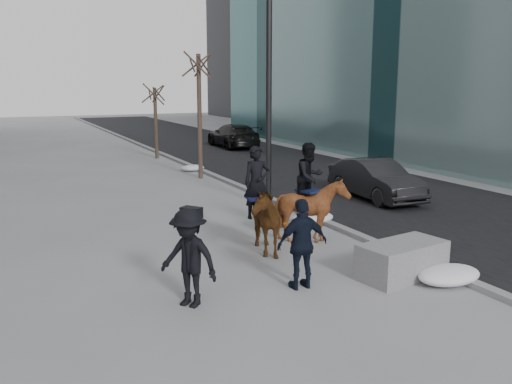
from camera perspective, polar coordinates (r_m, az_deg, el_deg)
name	(u,v)px	position (r m, az deg, el deg)	size (l,w,h in m)	color
ground	(281,273)	(11.37, 2.64, -8.52)	(120.00, 120.00, 0.00)	gray
road	(315,176)	(23.18, 6.25, 1.72)	(8.00, 90.00, 0.01)	black
curb	(229,182)	(21.37, -2.91, 1.10)	(0.25, 90.00, 0.12)	gray
planter	(402,260)	(11.40, 15.12, -6.94)	(1.82, 0.91, 0.73)	gray
car_near	(375,179)	(18.78, 12.46, 1.31)	(1.42, 4.07, 1.34)	black
car_far	(233,136)	(33.37, -2.41, 5.96)	(2.02, 4.97, 1.44)	black
tree_near	(199,110)	(22.28, -5.97, 8.54)	(1.20, 1.20, 5.57)	#372820
tree_far	(156,119)	(28.77, -10.52, 7.52)	(1.20, 1.20, 4.06)	#372B20
mounted_left	(259,213)	(12.51, 0.35, -2.27)	(1.19, 2.03, 2.46)	#44210D
mounted_right	(311,203)	(13.40, 5.86, -1.11)	(1.59, 1.71, 2.45)	#4F190F
feeder	(302,244)	(10.34, 4.89, -5.48)	(1.05, 0.89, 1.75)	black
camera_crew	(189,257)	(9.57, -7.08, -6.86)	(1.20, 1.30, 1.75)	black
lamppost	(269,45)	(16.99, 1.42, 15.18)	(0.25, 0.80, 9.09)	black
snow_piles	(312,218)	(15.29, 5.88, -2.70)	(1.37, 16.21, 0.35)	white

